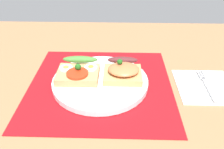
% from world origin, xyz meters
% --- Properties ---
extents(ground_plane, '(1.20, 0.90, 0.03)m').
position_xyz_m(ground_plane, '(0.00, 0.00, -0.02)').
color(ground_plane, '#9E6C46').
extents(placemat, '(0.36, 0.36, 0.00)m').
position_xyz_m(placemat, '(0.00, 0.00, 0.00)').
color(placemat, '#9E0F15').
rests_on(placemat, ground_plane).
extents(plate, '(0.24, 0.24, 0.01)m').
position_xyz_m(plate, '(0.00, 0.00, 0.01)').
color(plate, white).
rests_on(plate, placemat).
extents(sandwich_egg_tomato, '(0.11, 0.10, 0.04)m').
position_xyz_m(sandwich_egg_tomato, '(-0.06, 0.01, 0.03)').
color(sandwich_egg_tomato, tan).
rests_on(sandwich_egg_tomato, plate).
extents(sandwich_salmon, '(0.10, 0.10, 0.05)m').
position_xyz_m(sandwich_salmon, '(0.06, 0.01, 0.04)').
color(sandwich_salmon, tan).
rests_on(sandwich_salmon, plate).
extents(napkin, '(0.14, 0.15, 0.01)m').
position_xyz_m(napkin, '(0.27, -0.00, 0.00)').
color(napkin, white).
rests_on(napkin, ground_plane).
extents(fork, '(0.02, 0.14, 0.00)m').
position_xyz_m(fork, '(0.27, 0.00, 0.01)').
color(fork, '#B7B7BC').
rests_on(fork, napkin).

